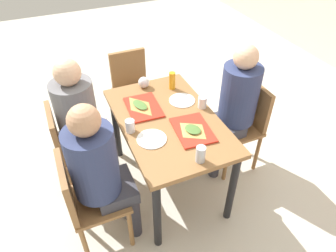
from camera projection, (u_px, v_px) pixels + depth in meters
ground_plane at (168, 183)px, 2.94m from camera, size 10.00×10.00×0.02m
main_table at (168, 129)px, 2.52m from camera, size 1.20×0.75×0.77m
chair_near_left at (71, 145)px, 2.60m from camera, size 0.40×0.40×0.86m
chair_near_right at (85, 198)px, 2.17m from camera, size 0.40×0.40×0.86m
chair_far_side at (244, 121)px, 2.84m from camera, size 0.40×0.40×0.86m
chair_left_end at (132, 85)px, 3.31m from camera, size 0.40×0.40×0.86m
person_in_red at (83, 117)px, 2.48m from camera, size 0.32×0.42×1.27m
person_in_brown_jacket at (100, 168)px, 2.06m from camera, size 0.32×0.42×1.27m
person_far_side at (234, 102)px, 2.64m from camera, size 0.32×0.42×1.27m
tray_red_near at (143, 107)px, 2.55m from camera, size 0.37×0.28×0.02m
tray_red_far at (193, 130)px, 2.33m from camera, size 0.38×0.29×0.02m
paper_plate_center at (182, 100)px, 2.64m from camera, size 0.22×0.22×0.01m
paper_plate_near_edge at (152, 139)px, 2.26m from camera, size 0.22×0.22×0.01m
pizza_slice_a at (140, 105)px, 2.54m from camera, size 0.26×0.18×0.02m
pizza_slice_b at (193, 130)px, 2.30m from camera, size 0.23×0.21×0.02m
plastic_cup_a at (202, 102)px, 2.53m from camera, size 0.07×0.07×0.10m
plastic_cup_b at (130, 126)px, 2.30m from camera, size 0.07×0.07×0.10m
soda_can at (201, 154)px, 2.05m from camera, size 0.07×0.07×0.12m
condiment_bottle at (172, 81)px, 2.74m from camera, size 0.06×0.06×0.16m
foil_bundle at (144, 82)px, 2.77m from camera, size 0.10×0.10×0.10m
handbag at (71, 150)px, 3.07m from camera, size 0.32×0.16×0.28m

